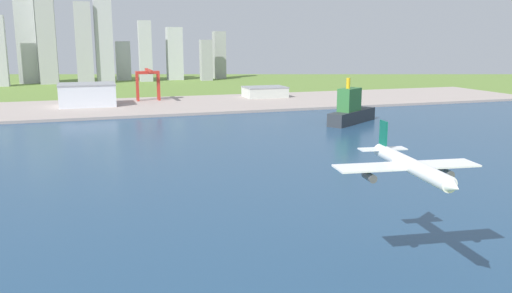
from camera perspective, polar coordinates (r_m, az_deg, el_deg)
ground_plane at (r=349.90m, az=-7.98°, el=0.38°), size 2400.00×2400.00×0.00m
water_bay at (r=292.35m, az=-5.85°, el=-1.79°), size 840.00×360.00×0.15m
industrial_pier at (r=535.50m, az=-11.70°, el=4.27°), size 840.00×140.00×2.50m
airplane_landing at (r=152.29m, az=16.31°, el=-2.03°), size 41.90×45.72×13.75m
container_barge at (r=431.53m, az=10.21°, el=3.83°), size 56.05×44.37×36.68m
port_crane_red at (r=569.79m, az=-11.58°, el=7.32°), size 24.34×45.57×33.51m
warehouse_main at (r=543.46m, az=-17.73°, el=5.35°), size 53.27×41.30×21.65m
warehouse_annex at (r=594.65m, az=0.96°, el=5.92°), size 46.08×33.16×11.72m
distant_skyline at (r=856.80m, az=-17.25°, el=10.69°), size 351.13×73.83×155.95m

